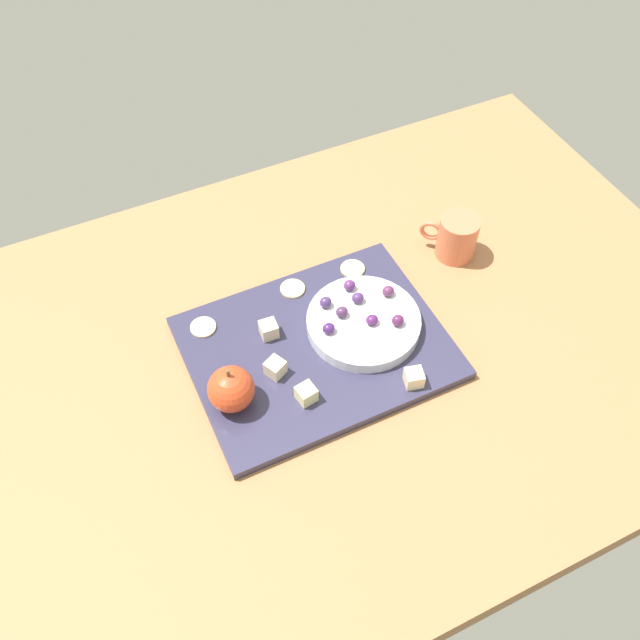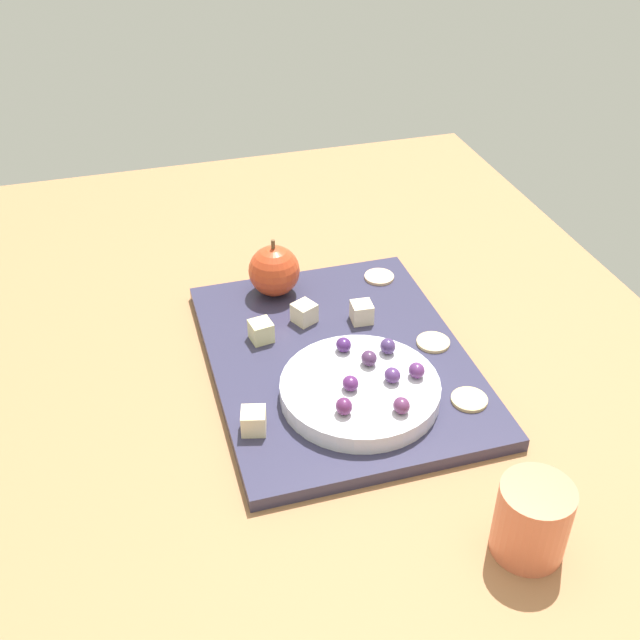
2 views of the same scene
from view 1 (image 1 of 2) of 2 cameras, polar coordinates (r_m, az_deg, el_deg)
The scene contains 21 objects.
table at distance 109.38cm, azimuth 0.68°, elevation -2.88°, with size 129.71×86.99×4.65cm, color #9C6A42.
platter at distance 106.51cm, azimuth -0.34°, elevation -2.16°, with size 38.50×29.63×1.62cm, color #302E48.
serving_dish at distance 107.25cm, azimuth 3.53°, elevation -0.12°, with size 17.63×17.63×2.09cm, color silver.
apple_whole at distance 97.97cm, azimuth -7.33°, elevation -5.65°, with size 6.72×6.72×6.72cm, color #C23F1F.
apple_stem at distance 94.68cm, azimuth -7.57°, elevation -4.37°, with size 0.50×0.50×1.20cm, color brown.
cheese_cube_0 at distance 101.88cm, azimuth -3.70°, elevation -3.94°, with size 2.55×2.55×2.55cm, color beige.
cheese_cube_1 at distance 101.61cm, azimuth 7.73°, elevation -4.73°, with size 2.55×2.55×2.55cm, color beige.
cheese_cube_2 at distance 106.10cm, azimuth -4.24°, elevation -0.77°, with size 2.55×2.55×2.55cm, color beige.
cheese_cube_3 at distance 99.24cm, azimuth -1.14°, elevation -6.09°, with size 2.55×2.55×2.55cm, color beige.
cracker_0 at distance 108.93cm, azimuth -9.58°, elevation -0.59°, with size 4.03×4.03×0.40cm, color #DBB38D.
cracker_1 at distance 112.47cm, azimuth -2.27°, elevation 2.59°, with size 4.03×4.03×0.40cm, color #D3B47F.
cracker_2 at distance 115.40cm, azimuth 2.69°, elevation 4.22°, with size 4.03×4.03×0.40cm, color #D5B87B.
grape_0 at distance 106.93cm, azimuth 0.46°, elevation 1.47°, with size 1.93×1.73×1.80cm, color #422D5E.
grape_1 at distance 108.95cm, azimuth 5.63°, elevation 2.38°, with size 1.93×1.73×1.73cm, color #582B51.
grape_2 at distance 105.34cm, azimuth 6.42°, elevation -0.04°, with size 1.93×1.73×1.82cm, color #552250.
grape_3 at distance 109.33cm, azimuth 2.44°, elevation 2.87°, with size 1.93×1.73×1.71cm, color #562A61.
grape_4 at distance 105.18cm, azimuth 4.30°, elevation 0.01°, with size 1.93×1.73×1.59cm, color #502159.
grape_5 at distance 104.00cm, azimuth 0.96°, elevation -0.61°, with size 1.93×1.73×1.65cm, color #41205B.
grape_6 at distance 105.82cm, azimuth 1.81°, elevation 0.66°, with size 1.93×1.73×1.71cm, color #472A4D.
grape_7 at distance 107.75cm, azimuth 3.13°, elevation 1.83°, with size 1.93×1.73×1.66cm, color #4A2B62.
cup at distance 119.77cm, azimuth 11.14°, elevation 6.71°, with size 8.23×8.29×7.67cm.
Camera 1 is at (-28.23, -56.46, 91.66)cm, focal length 38.91 mm.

